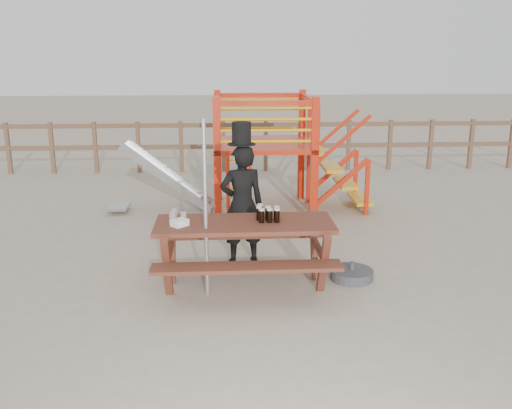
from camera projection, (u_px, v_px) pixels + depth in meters
name	position (u px, v px, depth m)	size (l,w,h in m)	color
ground	(266.00, 290.00, 6.94)	(60.00, 60.00, 0.00)	tan
back_fence	(245.00, 141.00, 13.48)	(15.09, 0.09, 1.20)	brown
playground_fort	(258.00, 152.00, 10.11)	(4.71, 1.84, 2.10)	red
picnic_table	(245.00, 246.00, 6.93)	(2.15, 1.49, 0.83)	maroon
man_with_hat	(242.00, 201.00, 7.64)	(0.66, 0.49, 1.93)	black
metal_pole	(206.00, 210.00, 6.56)	(0.05, 0.05, 2.10)	#B2B2B7
parasol_base	(352.00, 274.00, 7.27)	(0.55, 0.55, 0.23)	#3C3C41
paper_bag	(180.00, 223.00, 6.69)	(0.18, 0.14, 0.08)	white
stout_pints	(267.00, 214.00, 6.88)	(0.28, 0.28, 0.17)	black
empty_glasses	(177.00, 217.00, 6.79)	(0.21, 0.23, 0.15)	silver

